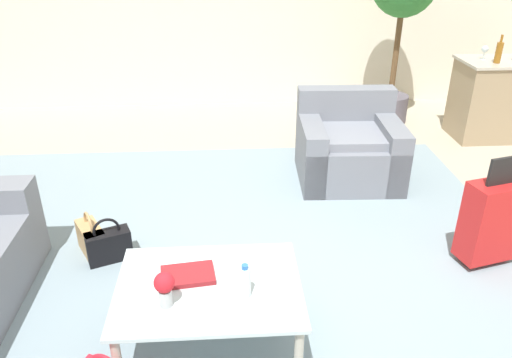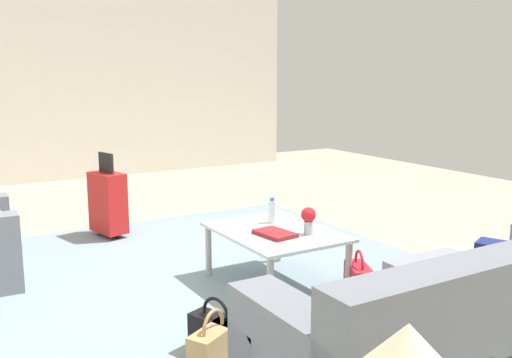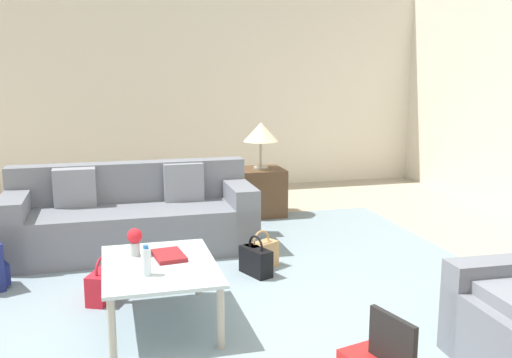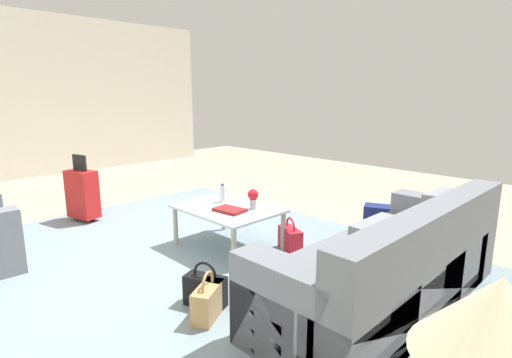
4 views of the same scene
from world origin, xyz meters
TOP-DOWN VIEW (x-y plane):
  - ground_plane at (0.00, 0.00)m, footprint 12.00×12.00m
  - wall_right at (5.06, 0.00)m, footprint 0.12×8.00m
  - area_rug at (-0.60, 0.20)m, footprint 5.20×4.40m
  - couch at (-2.19, -0.60)m, footprint 0.88×2.36m
  - coffee_table at (-0.40, -0.50)m, footprint 1.04×0.77m
  - water_bottle at (-0.20, -0.60)m, footprint 0.06×0.06m
  - coffee_table_book at (-0.52, -0.42)m, footprint 0.33×0.24m
  - flower_vase at (-0.62, -0.65)m, footprint 0.11×0.11m
  - table_lamp at (-3.20, 1.00)m, footprint 0.42×0.42m
  - suitcase_red at (1.60, 0.20)m, footprint 0.44×0.31m
  - handbag_black at (-1.17, 0.40)m, footprint 0.35×0.25m
  - handbag_red at (-0.91, -0.90)m, footprint 0.35×0.26m
  - handbag_tan at (-1.32, 0.49)m, footprint 0.28×0.35m
  - backpack_navy at (-1.40, -1.79)m, footprint 0.36×0.33m

SIDE VIEW (x-z plane):
  - ground_plane at x=0.00m, z-range 0.00..0.00m
  - area_rug at x=-0.60m, z-range 0.00..0.01m
  - handbag_black at x=-1.17m, z-range -0.05..0.31m
  - handbag_red at x=-0.91m, z-range -0.05..0.31m
  - handbag_tan at x=-1.32m, z-range -0.05..0.31m
  - backpack_navy at x=-1.40m, z-range -0.01..0.39m
  - couch at x=-2.19m, z-range -0.12..0.72m
  - suitcase_red at x=1.60m, z-range -0.07..0.78m
  - coffee_table at x=-0.40m, z-range 0.17..0.61m
  - coffee_table_book at x=-0.52m, z-range 0.44..0.47m
  - water_bottle at x=-0.20m, z-range 0.43..0.64m
  - flower_vase at x=-0.62m, z-range 0.46..0.67m
  - table_lamp at x=-3.20m, z-range 0.74..1.30m
  - wall_right at x=5.06m, z-range 0.00..3.10m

